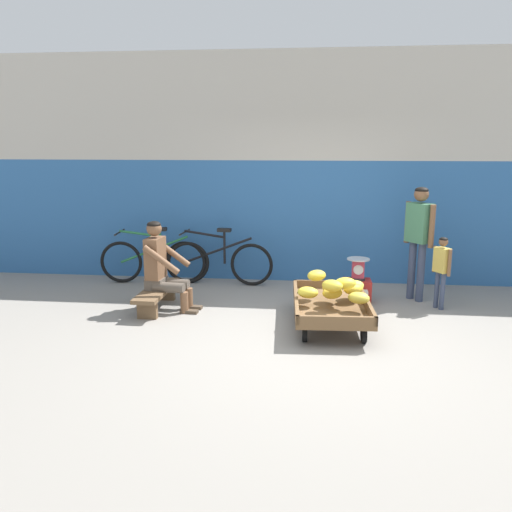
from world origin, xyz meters
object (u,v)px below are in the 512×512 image
(vendor_seated, at_px, (162,266))
(shopping_bag, at_px, (360,300))
(plastic_crate, at_px, (357,291))
(customer_child, at_px, (442,265))
(bicycle_far_left, at_px, (218,261))
(customer_adult, at_px, (419,231))
(low_bench, at_px, (157,294))
(banana_cart, at_px, (331,306))
(bicycle_near_left, at_px, (154,260))
(weighing_scale, at_px, (358,269))

(vendor_seated, distance_m, shopping_bag, 2.57)
(plastic_crate, height_order, shopping_bag, plastic_crate)
(customer_child, relative_size, shopping_bag, 3.90)
(bicycle_far_left, bearing_deg, customer_adult, -10.17)
(shopping_bag, bearing_deg, vendor_seated, -173.51)
(low_bench, bearing_deg, vendor_seated, -5.54)
(banana_cart, bearing_deg, low_bench, 169.45)
(bicycle_near_left, height_order, customer_child, customer_child)
(bicycle_far_left, bearing_deg, shopping_bag, -25.58)
(shopping_bag, bearing_deg, banana_cart, -120.67)
(vendor_seated, xyz_separation_m, customer_adult, (3.28, 0.76, 0.38))
(weighing_scale, height_order, bicycle_near_left, bicycle_near_left)
(bicycle_far_left, height_order, customer_child, customer_child)
(vendor_seated, bearing_deg, banana_cart, -10.76)
(banana_cart, xyz_separation_m, low_bench, (-2.20, 0.41, -0.04))
(weighing_scale, bearing_deg, shopping_bag, -86.62)
(banana_cart, relative_size, customer_child, 1.58)
(customer_child, bearing_deg, banana_cart, -150.51)
(customer_adult, bearing_deg, bicycle_far_left, 169.83)
(vendor_seated, distance_m, weighing_scale, 2.57)
(customer_adult, relative_size, shopping_bag, 6.38)
(low_bench, xyz_separation_m, weighing_scale, (2.58, 0.59, 0.25))
(low_bench, height_order, customer_adult, customer_adult)
(banana_cart, height_order, weighing_scale, weighing_scale)
(low_bench, relative_size, vendor_seated, 0.97)
(plastic_crate, distance_m, customer_adult, 1.14)
(low_bench, distance_m, vendor_seated, 0.38)
(low_bench, relative_size, bicycle_far_left, 0.67)
(banana_cart, bearing_deg, plastic_crate, 68.73)
(vendor_seated, xyz_separation_m, customer_child, (3.52, 0.40, 0.01))
(customer_adult, bearing_deg, shopping_bag, -148.59)
(vendor_seated, relative_size, bicycle_far_left, 0.69)
(bicycle_near_left, height_order, customer_adult, customer_adult)
(banana_cart, xyz_separation_m, bicycle_far_left, (-1.62, 1.66, 0.11))
(bicycle_near_left, relative_size, customer_child, 1.77)
(banana_cart, height_order, customer_child, customer_child)
(vendor_seated, bearing_deg, customer_adult, 12.96)
(plastic_crate, height_order, customer_adult, customer_adult)
(customer_child, height_order, shopping_bag, customer_child)
(bicycle_far_left, height_order, shopping_bag, bicycle_far_left)
(low_bench, xyz_separation_m, plastic_crate, (2.58, 0.59, -0.05))
(plastic_crate, distance_m, shopping_bag, 0.31)
(bicycle_far_left, distance_m, customer_child, 3.16)
(low_bench, height_order, weighing_scale, weighing_scale)
(plastic_crate, xyz_separation_m, weighing_scale, (0.00, -0.00, 0.30))
(bicycle_near_left, bearing_deg, weighing_scale, -11.77)
(plastic_crate, xyz_separation_m, customer_adult, (0.79, 0.16, 0.80))
(bicycle_far_left, relative_size, shopping_bag, 6.92)
(customer_adult, bearing_deg, banana_cart, -135.50)
(bicycle_near_left, distance_m, bicycle_far_left, 0.97)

